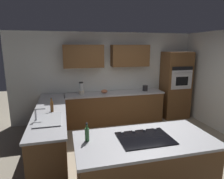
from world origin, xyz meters
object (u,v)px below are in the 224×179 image
at_px(sink_unit, 47,119).
at_px(blender, 81,89).
at_px(mixing_bowl, 104,91).
at_px(wall_oven, 175,85).
at_px(cooktop, 145,138).
at_px(oil_bottle, 87,134).
at_px(dish_soap_bottle, 52,106).
at_px(kettle, 145,88).

relative_size(sink_unit, blender, 2.03).
relative_size(blender, mixing_bowl, 1.89).
distance_m(wall_oven, sink_unit, 4.10).
height_order(cooktop, blender, blender).
height_order(sink_unit, oil_bottle, oil_bottle).
bearing_deg(mixing_bowl, wall_oven, 179.40).
bearing_deg(dish_soap_bottle, sink_unit, 83.05).
xyz_separation_m(sink_unit, mixing_bowl, (-1.43, -1.82, 0.03)).
xyz_separation_m(wall_oven, cooktop, (2.26, 2.89, -0.12)).
relative_size(cooktop, mixing_bowl, 4.17).
height_order(cooktop, oil_bottle, oil_bottle).
height_order(wall_oven, blender, wall_oven).
height_order(kettle, dish_soap_bottle, dish_soap_bottle).
xyz_separation_m(cooktop, kettle, (-1.26, -2.91, 0.07)).
relative_size(sink_unit, oil_bottle, 2.62).
bearing_deg(sink_unit, kettle, -145.76).
xyz_separation_m(kettle, oil_bottle, (2.08, 2.78, 0.02)).
relative_size(mixing_bowl, dish_soap_bottle, 0.62).
xyz_separation_m(cooktop, oil_bottle, (0.82, -0.13, 0.10)).
bearing_deg(sink_unit, dish_soap_bottle, -96.95).
height_order(dish_soap_bottle, oil_bottle, dish_soap_bottle).
relative_size(wall_oven, cooktop, 2.69).
bearing_deg(wall_oven, dish_soap_bottle, 20.03).
bearing_deg(blender, sink_unit, 66.87).
bearing_deg(wall_oven, oil_bottle, 41.87).
distance_m(wall_oven, cooktop, 3.67).
distance_m(sink_unit, dish_soap_bottle, 0.49).
relative_size(sink_unit, mixing_bowl, 3.84).
height_order(sink_unit, dish_soap_bottle, dish_soap_bottle).
bearing_deg(mixing_bowl, kettle, 180.00).
distance_m(mixing_bowl, oil_bottle, 2.91).
bearing_deg(oil_bottle, dish_soap_bottle, -69.48).
bearing_deg(cooktop, sink_unit, -37.52).
distance_m(kettle, oil_bottle, 3.48).
relative_size(cooktop, kettle, 4.73).
bearing_deg(mixing_bowl, oil_bottle, 73.39).
xyz_separation_m(sink_unit, kettle, (-2.68, -1.82, 0.06)).
xyz_separation_m(sink_unit, oil_bottle, (-0.60, 0.96, 0.09)).
distance_m(wall_oven, mixing_bowl, 2.25).
height_order(cooktop, kettle, kettle).
bearing_deg(mixing_bowl, cooktop, 89.75).
bearing_deg(mixing_bowl, blender, -0.00).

